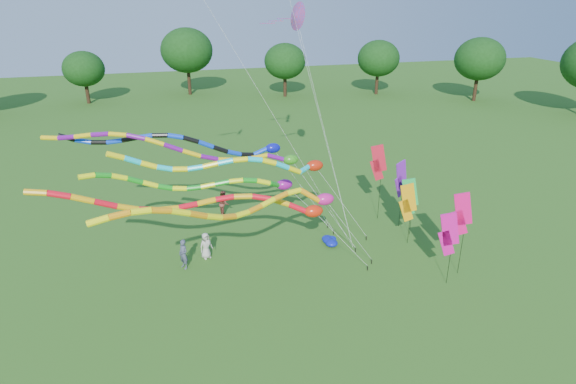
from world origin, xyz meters
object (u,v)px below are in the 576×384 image
object	(u,v)px
blue_nylon_heap	(331,239)
person_c	(224,203)
person_b	(183,254)
tube_kite_red	(216,205)
tube_kite_orange	(255,205)
person_a	(206,246)

from	to	relation	value
blue_nylon_heap	person_c	distance (m)	8.11
person_b	person_c	xyz separation A→B (m)	(3.17, 6.27, 0.04)
tube_kite_red	tube_kite_orange	size ratio (longest dim) A/B	1.18
tube_kite_orange	blue_nylon_heap	size ratio (longest dim) A/B	7.86
tube_kite_orange	person_c	distance (m)	11.82
person_c	blue_nylon_heap	bearing A→B (deg)	-135.57
tube_kite_orange	person_c	bearing A→B (deg)	72.96
person_a	person_c	world-z (taller)	person_c
tube_kite_orange	blue_nylon_heap	bearing A→B (deg)	25.28
person_a	blue_nylon_heap	bearing A→B (deg)	-25.58
tube_kite_red	person_b	bearing A→B (deg)	128.23
tube_kite_orange	blue_nylon_heap	distance (m)	9.40
person_a	person_c	bearing A→B (deg)	47.09
person_b	person_c	bearing A→B (deg)	121.79
tube_kite_red	person_a	size ratio (longest dim) A/B	10.09
tube_kite_red	tube_kite_orange	world-z (taller)	tube_kite_orange
tube_kite_red	tube_kite_orange	xyz separation A→B (m)	(1.47, -2.17, 0.72)
tube_kite_red	person_a	xyz separation A→B (m)	(-0.39, 3.27, -3.95)
tube_kite_red	person_c	bearing A→B (deg)	83.96
blue_nylon_heap	person_c	world-z (taller)	person_c
tube_kite_red	blue_nylon_heap	bearing A→B (deg)	26.59
blue_nylon_heap	person_a	distance (m)	7.65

